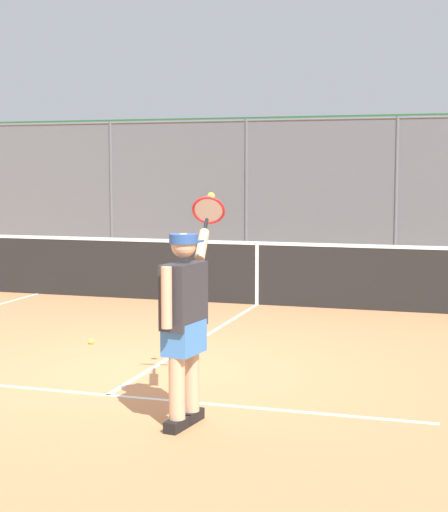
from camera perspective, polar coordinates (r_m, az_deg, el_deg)
ground_plane at (r=8.51m, az=-5.28°, el=-7.90°), size 60.00×60.00×0.00m
court_line_markings at (r=7.46m, az=-8.82°, el=-9.92°), size 7.54×9.65×0.01m
fence_backdrop at (r=17.92m, az=6.96°, el=4.43°), size 18.73×1.37×3.16m
tennis_net at (r=12.48m, az=2.30°, el=-1.13°), size 9.69×0.09×1.07m
tennis_player at (r=6.55m, az=-2.74°, el=-4.13°), size 0.36×1.35×1.83m
tennis_ball_near_net at (r=9.85m, az=-9.14°, el=-5.83°), size 0.07×0.07×0.07m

